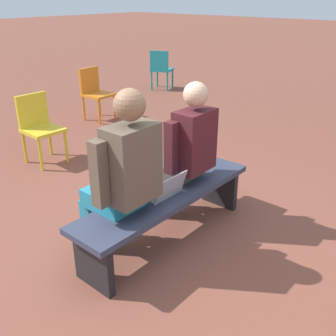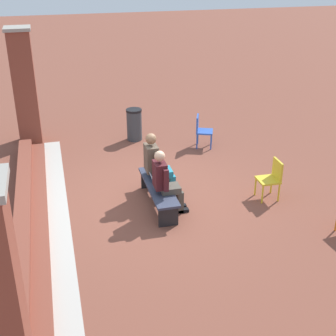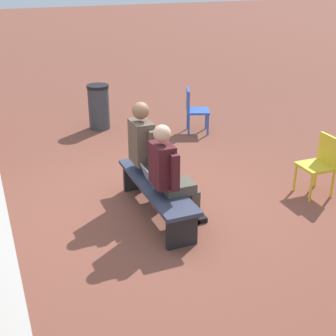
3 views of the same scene
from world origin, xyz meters
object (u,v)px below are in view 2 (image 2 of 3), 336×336
Objects in this scene: person_student at (165,180)px; plastic_chair_far_left at (272,177)px; laptop at (157,182)px; litter_bin at (134,124)px; person_adult at (157,163)px; bench at (158,189)px; plastic_chair_foreground at (202,129)px.

person_student reaches higher than plastic_chair_far_left.
laptop is at bearing 11.94° from person_student.
plastic_chair_far_left is at bearing -151.48° from litter_bin.
person_adult is at bearing -12.95° from laptop.
person_adult is 0.44m from laptop.
laptop reaches higher than bench.
bench is 2.35m from plastic_chair_far_left.
person_adult is at bearing -0.33° from person_student.
plastic_chair_far_left is 3.04m from plastic_chair_foreground.
litter_bin is (3.90, 2.12, -0.05)m from plastic_chair_far_left.
plastic_chair_far_left is at bearing -98.50° from laptop.
bench is 3.25m from plastic_chair_foreground.
laptop is at bearing 10.73° from bench.
litter_bin is (3.55, -0.22, -0.07)m from laptop.
person_student reaches higher than litter_bin.
plastic_chair_foreground is at bearing -34.46° from laptop.
bench is 2.14× the size of plastic_chair_far_left.
person_student is 1.54× the size of litter_bin.
person_student is at bearing 90.53° from plastic_chair_far_left.
litter_bin reaches higher than laptop.
person_adult reaches higher than person_student.
person_student is 0.73m from person_adult.
laptop is 2.36m from plastic_chair_far_left.
person_adult reaches higher than laptop.
bench is 0.57m from person_adult.
bench is at bearing 146.35° from plastic_chair_foreground.
plastic_chair_foreground reaches higher than bench.
plastic_chair_foreground is (2.28, -1.73, -0.26)m from person_adult.
person_student is at bearing -168.06° from laptop.
litter_bin is at bearing 60.33° from plastic_chair_foreground.
plastic_chair_far_left is at bearing -89.47° from person_student.
plastic_chair_foreground reaches higher than laptop.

